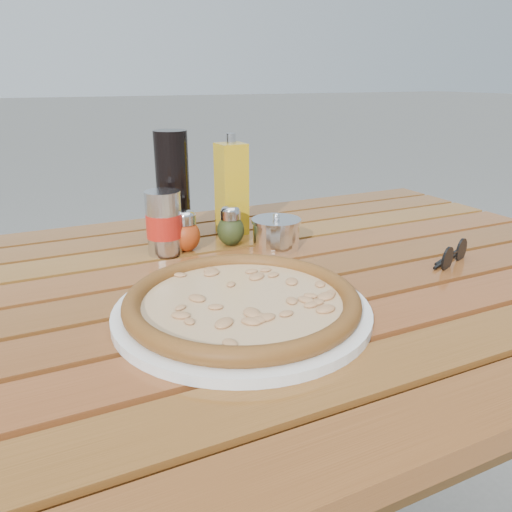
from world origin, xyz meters
name	(u,v)px	position (x,y,z in m)	size (l,w,h in m)	color
table	(261,317)	(0.00, 0.00, 0.67)	(1.40, 0.90, 0.75)	#38210C
plate	(242,311)	(-0.09, -0.12, 0.76)	(0.36, 0.36, 0.01)	white
pizza	(242,300)	(-0.09, -0.12, 0.77)	(0.37, 0.37, 0.03)	beige
pepper_shaker	(186,232)	(-0.07, 0.18, 0.79)	(0.06, 0.06, 0.08)	#B13D14
oregano_shaker	(231,226)	(0.02, 0.18, 0.79)	(0.07, 0.07, 0.08)	#323D18
dark_bottle	(173,187)	(-0.07, 0.26, 0.86)	(0.07, 0.07, 0.22)	black
soda_can	(164,223)	(-0.11, 0.18, 0.81)	(0.08, 0.08, 0.12)	silver
olive_oil_cruet	(232,189)	(0.05, 0.25, 0.85)	(0.06, 0.06, 0.21)	#C19714
parmesan_tin	(276,233)	(0.09, 0.12, 0.78)	(0.10, 0.10, 0.07)	white
sunglasses	(453,255)	(0.34, -0.09, 0.77)	(0.11, 0.06, 0.04)	black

